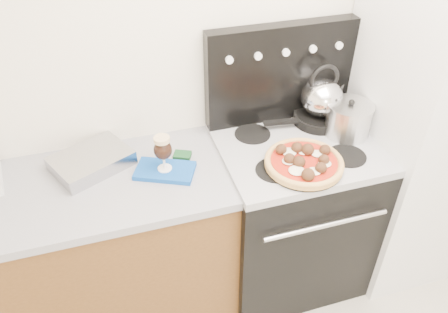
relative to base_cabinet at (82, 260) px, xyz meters
name	(u,v)px	position (x,y,z in m)	size (l,w,h in m)	color
room_shell	(416,230)	(1.02, -0.91, 0.82)	(3.52, 3.01, 2.52)	#BFB5A4
base_cabinet	(82,260)	(0.00, 0.00, 0.00)	(1.45, 0.60, 0.86)	brown
countertop	(62,193)	(0.00, 0.00, 0.45)	(1.48, 0.63, 0.04)	#9797A0
stove_body	(289,216)	(1.10, -0.02, 0.01)	(0.76, 0.65, 0.88)	black
cooktop	(298,148)	(1.10, -0.02, 0.47)	(0.76, 0.65, 0.04)	#ADADB2
backguard	(280,73)	(1.10, 0.25, 0.74)	(0.76, 0.08, 0.50)	black
fridge	(426,120)	(1.80, -0.05, 0.52)	(0.64, 0.68, 1.90)	silver
foil_sheet	(91,161)	(0.14, 0.12, 0.50)	(0.33, 0.24, 0.07)	silver
oven_mitt	(165,171)	(0.45, -0.02, 0.48)	(0.26, 0.15, 0.02)	#114CAC
beer_glass	(163,153)	(0.45, -0.02, 0.58)	(0.08, 0.08, 0.18)	black
pizza_pan	(303,166)	(1.06, -0.19, 0.50)	(0.34, 0.34, 0.01)	black
pizza	(304,161)	(1.06, -0.19, 0.53)	(0.35, 0.35, 0.05)	#E2C167
skillet	(318,118)	(1.29, 0.13, 0.51)	(0.26, 0.26, 0.05)	black
tea_kettle	(322,94)	(1.29, 0.13, 0.65)	(0.21, 0.21, 0.23)	silver
stock_pot	(348,120)	(1.37, 0.00, 0.57)	(0.22, 0.22, 0.16)	silver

